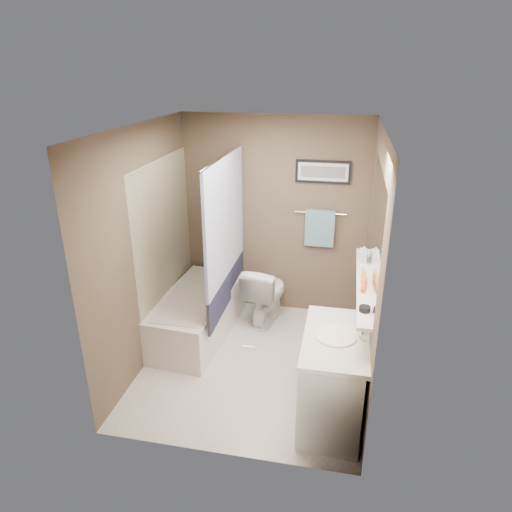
% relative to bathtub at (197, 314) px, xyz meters
% --- Properties ---
extents(ground, '(2.50, 2.50, 0.00)m').
position_rel_bathtub_xyz_m(ground, '(0.75, -0.42, -0.25)').
color(ground, silver).
rests_on(ground, ground).
extents(ceiling, '(2.20, 2.50, 0.04)m').
position_rel_bathtub_xyz_m(ceiling, '(0.75, -0.42, 2.13)').
color(ceiling, white).
rests_on(ceiling, wall_back).
extents(wall_back, '(2.20, 0.04, 2.40)m').
position_rel_bathtub_xyz_m(wall_back, '(0.75, 0.81, 0.95)').
color(wall_back, brown).
rests_on(wall_back, ground).
extents(wall_front, '(2.20, 0.04, 2.40)m').
position_rel_bathtub_xyz_m(wall_front, '(0.75, -1.65, 0.95)').
color(wall_front, brown).
rests_on(wall_front, ground).
extents(wall_left, '(0.04, 2.50, 2.40)m').
position_rel_bathtub_xyz_m(wall_left, '(-0.33, -0.42, 0.95)').
color(wall_left, brown).
rests_on(wall_left, ground).
extents(wall_right, '(0.04, 2.50, 2.40)m').
position_rel_bathtub_xyz_m(wall_right, '(1.83, -0.42, 0.95)').
color(wall_right, brown).
rests_on(wall_right, ground).
extents(tile_surround, '(0.02, 1.55, 2.00)m').
position_rel_bathtub_xyz_m(tile_surround, '(-0.34, 0.08, 0.75)').
color(tile_surround, '#B7AC8A').
rests_on(tile_surround, wall_left).
extents(curtain_rod, '(0.02, 1.55, 0.02)m').
position_rel_bathtub_xyz_m(curtain_rod, '(0.35, 0.08, 1.80)').
color(curtain_rod, silver).
rests_on(curtain_rod, wall_left).
extents(curtain_upper, '(0.03, 1.45, 1.28)m').
position_rel_bathtub_xyz_m(curtain_upper, '(0.35, 0.08, 1.15)').
color(curtain_upper, white).
rests_on(curtain_upper, curtain_rod).
extents(curtain_lower, '(0.03, 1.45, 0.36)m').
position_rel_bathtub_xyz_m(curtain_lower, '(0.35, 0.08, 0.33)').
color(curtain_lower, '#232642').
rests_on(curtain_lower, curtain_rod).
extents(mirror, '(0.02, 1.60, 1.00)m').
position_rel_bathtub_xyz_m(mirror, '(1.84, -0.57, 1.37)').
color(mirror, silver).
rests_on(mirror, wall_right).
extents(shelf, '(0.12, 1.60, 0.03)m').
position_rel_bathtub_xyz_m(shelf, '(1.79, -0.57, 0.85)').
color(shelf, silver).
rests_on(shelf, wall_right).
extents(towel_bar, '(0.60, 0.02, 0.02)m').
position_rel_bathtub_xyz_m(towel_bar, '(1.30, 0.79, 1.05)').
color(towel_bar, silver).
rests_on(towel_bar, wall_back).
extents(towel, '(0.34, 0.05, 0.44)m').
position_rel_bathtub_xyz_m(towel, '(1.30, 0.77, 0.87)').
color(towel, '#99CCDF').
rests_on(towel, towel_bar).
extents(art_frame, '(0.62, 0.02, 0.26)m').
position_rel_bathtub_xyz_m(art_frame, '(1.30, 0.81, 1.53)').
color(art_frame, black).
rests_on(art_frame, wall_back).
extents(art_mat, '(0.56, 0.00, 0.20)m').
position_rel_bathtub_xyz_m(art_mat, '(1.30, 0.79, 1.53)').
color(art_mat, white).
rests_on(art_mat, art_frame).
extents(art_image, '(0.50, 0.00, 0.13)m').
position_rel_bathtub_xyz_m(art_image, '(1.30, 0.79, 1.53)').
color(art_image, '#595959').
rests_on(art_image, art_mat).
extents(door, '(0.80, 0.02, 2.00)m').
position_rel_bathtub_xyz_m(door, '(1.30, -1.67, 0.75)').
color(door, silver).
rests_on(door, wall_front).
extents(door_handle, '(0.10, 0.02, 0.02)m').
position_rel_bathtub_xyz_m(door_handle, '(0.97, -1.61, 0.75)').
color(door_handle, silver).
rests_on(door_handle, door).
extents(bathtub, '(0.81, 1.55, 0.50)m').
position_rel_bathtub_xyz_m(bathtub, '(0.00, 0.00, 0.00)').
color(bathtub, white).
rests_on(bathtub, ground).
extents(tub_rim, '(0.56, 1.36, 0.02)m').
position_rel_bathtub_xyz_m(tub_rim, '(-0.00, -0.00, 0.25)').
color(tub_rim, beige).
rests_on(tub_rim, bathtub).
extents(toilet, '(0.53, 0.77, 0.72)m').
position_rel_bathtub_xyz_m(toilet, '(0.72, 0.47, 0.11)').
color(toilet, white).
rests_on(toilet, ground).
extents(vanity, '(0.56, 0.93, 0.80)m').
position_rel_bathtub_xyz_m(vanity, '(1.60, -1.09, 0.15)').
color(vanity, white).
rests_on(vanity, ground).
extents(countertop, '(0.54, 0.96, 0.04)m').
position_rel_bathtub_xyz_m(countertop, '(1.59, -1.09, 0.57)').
color(countertop, silver).
rests_on(countertop, vanity).
extents(sink_basin, '(0.34, 0.34, 0.01)m').
position_rel_bathtub_xyz_m(sink_basin, '(1.58, -1.09, 0.60)').
color(sink_basin, white).
rests_on(sink_basin, countertop).
extents(faucet_spout, '(0.02, 0.02, 0.10)m').
position_rel_bathtub_xyz_m(faucet_spout, '(1.78, -1.09, 0.64)').
color(faucet_spout, silver).
rests_on(faucet_spout, countertop).
extents(faucet_knob, '(0.05, 0.05, 0.05)m').
position_rel_bathtub_xyz_m(faucet_knob, '(1.78, -0.99, 0.62)').
color(faucet_knob, white).
rests_on(faucet_knob, countertop).
extents(candle_bowl_near, '(0.09, 0.09, 0.04)m').
position_rel_bathtub_xyz_m(candle_bowl_near, '(1.79, -1.11, 0.89)').
color(candle_bowl_near, black).
rests_on(candle_bowl_near, shelf).
extents(hair_brush_front, '(0.06, 0.22, 0.04)m').
position_rel_bathtub_xyz_m(hair_brush_front, '(1.79, -0.70, 0.89)').
color(hair_brush_front, '#CF491D').
rests_on(hair_brush_front, shelf).
extents(hair_brush_back, '(0.04, 0.22, 0.04)m').
position_rel_bathtub_xyz_m(hair_brush_back, '(1.79, -0.55, 0.89)').
color(hair_brush_back, orange).
rests_on(hair_brush_back, shelf).
extents(pink_comb, '(0.05, 0.16, 0.01)m').
position_rel_bathtub_xyz_m(pink_comb, '(1.79, -0.35, 0.87)').
color(pink_comb, pink).
rests_on(pink_comb, shelf).
extents(glass_jar, '(0.08, 0.08, 0.10)m').
position_rel_bathtub_xyz_m(glass_jar, '(1.79, -0.04, 0.92)').
color(glass_jar, white).
rests_on(glass_jar, shelf).
extents(soap_bottle, '(0.08, 0.08, 0.16)m').
position_rel_bathtub_xyz_m(soap_bottle, '(1.79, -0.14, 0.95)').
color(soap_bottle, '#999999').
rests_on(soap_bottle, shelf).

